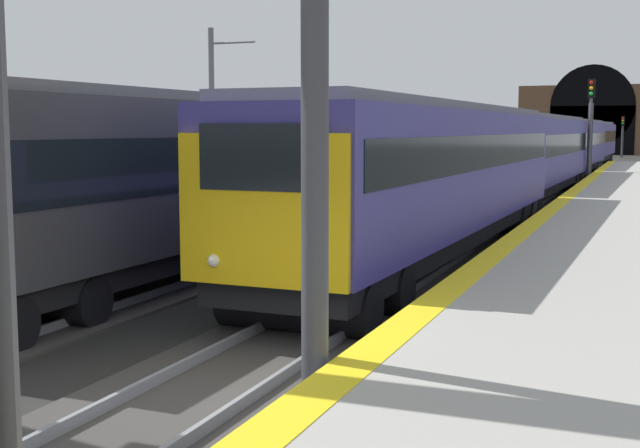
{
  "coord_description": "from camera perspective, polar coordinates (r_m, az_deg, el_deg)",
  "views": [
    {
      "loc": [
        -8.34,
        -5.07,
        3.33
      ],
      "look_at": [
        6.03,
        0.62,
        1.56
      ],
      "focal_mm": 47.01,
      "sensor_mm": 36.0,
      "label": 1
    }
  ],
  "objects": [
    {
      "name": "train_main_approaching",
      "position": [
        49.44,
        15.78,
        5.0
      ],
      "size": [
        75.99,
        3.36,
        3.94
      ],
      "rotation": [
        0.0,
        0.0,
        3.12
      ],
      "color": "navy",
      "rests_on": "ground_plane"
    },
    {
      "name": "platform_right",
      "position": [
        8.87,
        14.44,
        -12.37
      ],
      "size": [
        112.0,
        3.92,
        0.98
      ],
      "primitive_type": "cube",
      "color": "#9E9B93",
      "rests_on": "ground_plane"
    },
    {
      "name": "ground_plane",
      "position": [
        10.32,
        -9.39,
        -12.4
      ],
      "size": [
        320.0,
        320.0,
        0.0
      ],
      "primitive_type": "plane",
      "color": "black"
    },
    {
      "name": "train_adjacent_platform",
      "position": [
        37.9,
        6.87,
        4.93
      ],
      "size": [
        56.2,
        3.09,
        4.08
      ],
      "rotation": [
        0.0,
        0.0,
        -0.02
      ],
      "color": "#333338",
      "rests_on": "ground_plane"
    },
    {
      "name": "railway_signal_far",
      "position": [
        100.68,
        19.9,
        5.87
      ],
      "size": [
        0.39,
        0.38,
        4.73
      ],
      "rotation": [
        0.0,
        0.0,
        3.14
      ],
      "color": "#38383D",
      "rests_on": "ground_plane"
    },
    {
      "name": "tunnel_portal",
      "position": [
        114.68,
        18.06,
        6.77
      ],
      "size": [
        2.73,
        18.69,
        11.47
      ],
      "color": "brown",
      "rests_on": "ground_plane"
    },
    {
      "name": "track_main_line",
      "position": [
        10.3,
        -9.4,
        -12.19
      ],
      "size": [
        160.0,
        3.01,
        0.21
      ],
      "color": "#383533",
      "rests_on": "ground_plane"
    },
    {
      "name": "railway_signal_mid",
      "position": [
        48.29,
        17.92,
        6.51
      ],
      "size": [
        0.39,
        0.38,
        6.01
      ],
      "rotation": [
        0.0,
        0.0,
        3.14
      ],
      "color": "#4C4C54",
      "rests_on": "ground_plane"
    },
    {
      "name": "platform_right_edge_strip",
      "position": [
        9.07,
        3.64,
        -8.47
      ],
      "size": [
        112.0,
        0.5,
        0.01
      ],
      "primitive_type": "cube",
      "color": "yellow",
      "rests_on": "platform_right"
    },
    {
      "name": "catenary_mast_near",
      "position": [
        33.3,
        -7.31,
        7.11
      ],
      "size": [
        0.22,
        2.0,
        7.21
      ],
      "color": "#595B60",
      "rests_on": "ground_plane"
    }
  ]
}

